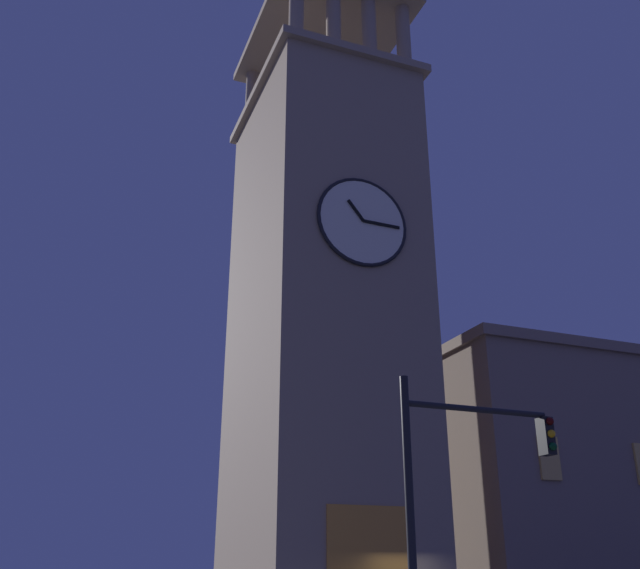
{
  "coord_description": "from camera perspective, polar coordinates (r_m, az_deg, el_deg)",
  "views": [
    {
      "loc": [
        12.06,
        21.58,
        1.89
      ],
      "look_at": [
        1.37,
        -5.98,
        13.96
      ],
      "focal_mm": 39.41,
      "sensor_mm": 36.0,
      "label": 1
    }
  ],
  "objects": [
    {
      "name": "traffic_signal_mid",
      "position": [
        13.81,
        11.36,
        -15.09
      ],
      "size": [
        3.35,
        0.41,
        5.33
      ],
      "color": "black",
      "rests_on": "ground_plane"
    },
    {
      "name": "clocktower",
      "position": [
        31.42,
        0.28,
        -2.58
      ],
      "size": [
        7.33,
        9.25,
        31.1
      ],
      "color": "gray",
      "rests_on": "ground_plane"
    },
    {
      "name": "adjacent_wing_building",
      "position": [
        39.88,
        23.33,
        -14.64
      ],
      "size": [
        20.98,
        8.68,
        11.88
      ],
      "color": "gray",
      "rests_on": "ground_plane"
    }
  ]
}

